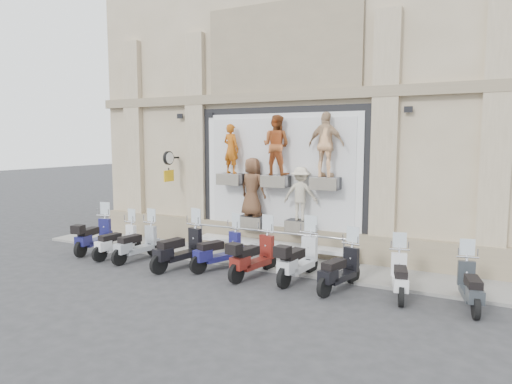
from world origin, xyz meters
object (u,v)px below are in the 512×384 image
scooter_h (340,260)px  scooter_j (471,277)px  scooter_b (117,234)px  scooter_d (179,240)px  clock_sign_bracket (169,162)px  scooter_i (400,267)px  scooter_f (254,248)px  guard_rail (267,246)px  scooter_a (94,228)px  scooter_c (137,236)px  scooter_e (219,242)px  scooter_g (299,250)px

scooter_h → scooter_j: (2.80, 0.13, -0.03)m
scooter_b → scooter_d: size_ratio=0.88×
scooter_d → clock_sign_bracket: bearing=144.1°
scooter_d → scooter_i: (5.85, 0.40, -0.11)m
scooter_f → scooter_i: scooter_f is taller
guard_rail → scooter_a: (-5.37, -1.51, 0.30)m
scooter_j → guard_rail: bearing=153.0°
scooter_a → scooter_c: (1.91, -0.16, -0.02)m
scooter_c → scooter_i: scooter_c is taller
scooter_j → scooter_c: bearing=169.1°
scooter_a → scooter_i: (9.38, 0.14, -0.07)m
scooter_a → scooter_f: size_ratio=0.98×
scooter_e → scooter_j: bearing=21.2°
clock_sign_bracket → scooter_a: clock_sign_bracket is taller
scooter_e → scooter_j: (6.28, -0.07, -0.06)m
clock_sign_bracket → scooter_c: (0.44, -2.14, -2.06)m
scooter_e → scooter_g: size_ratio=0.95×
scooter_g → scooter_h: bearing=-5.3°
scooter_i → scooter_b: bearing=169.2°
clock_sign_bracket → scooter_d: 3.64m
scooter_e → scooter_j: 6.28m
scooter_i → scooter_j: bearing=-14.8°
guard_rail → clock_sign_bracket: 4.57m
guard_rail → scooter_h: scooter_h is taller
clock_sign_bracket → scooter_f: size_ratio=0.53×
guard_rail → scooter_f: 1.61m
scooter_c → scooter_i: (7.47, 0.30, -0.05)m
scooter_i → scooter_g: bearing=165.6°
scooter_d → scooter_j: (7.30, 0.36, -0.11)m
scooter_a → scooter_g: size_ratio=0.96×
clock_sign_bracket → scooter_h: clock_sign_bracket is taller
scooter_b → scooter_g: size_ratio=0.89×
scooter_c → scooter_e: (2.64, 0.32, 0.01)m
scooter_d → scooter_i: bearing=15.5°
scooter_b → scooter_c: (0.78, 0.00, 0.03)m
scooter_i → scooter_d: bearing=171.0°
scooter_g → scooter_i: bearing=5.3°
guard_rail → clock_sign_bracket: (-3.90, 0.47, 2.34)m
scooter_d → scooter_h: scooter_d is taller
scooter_d → scooter_f: scooter_d is taller
guard_rail → scooter_c: 3.85m
scooter_a → scooter_f: 5.73m
scooter_j → scooter_f: bearing=168.9°
scooter_d → scooter_f: 2.21m
scooter_c → scooter_i: 7.48m
scooter_d → scooter_j: 7.31m
scooter_d → scooter_f: size_ratio=1.04×
clock_sign_bracket → scooter_h: bearing=-17.1°
clock_sign_bracket → scooter_e: size_ratio=0.55×
scooter_a → scooter_g: bearing=-8.9°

